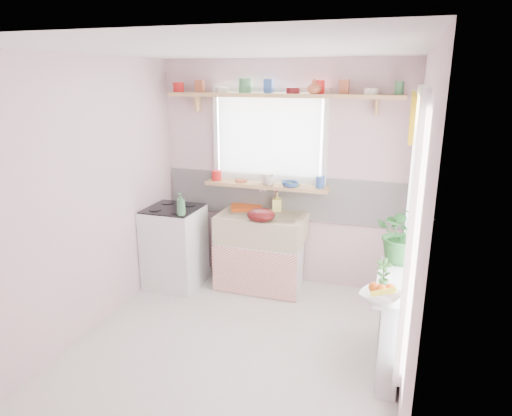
% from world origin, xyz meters
% --- Properties ---
extents(room, '(3.20, 3.20, 3.20)m').
position_xyz_m(room, '(0.66, 0.86, 1.37)').
color(room, silver).
rests_on(room, ground).
extents(sink_unit, '(0.95, 0.65, 1.11)m').
position_xyz_m(sink_unit, '(-0.15, 1.29, 0.43)').
color(sink_unit, white).
rests_on(sink_unit, ground).
extents(cooker, '(0.58, 0.58, 0.93)m').
position_xyz_m(cooker, '(-1.10, 1.05, 0.46)').
color(cooker, white).
rests_on(cooker, ground).
extents(radiator_ledge, '(0.22, 0.95, 0.78)m').
position_xyz_m(radiator_ledge, '(1.30, 0.20, 0.40)').
color(radiator_ledge, white).
rests_on(radiator_ledge, ground).
extents(windowsill, '(1.40, 0.22, 0.04)m').
position_xyz_m(windowsill, '(-0.15, 1.48, 1.14)').
color(windowsill, tan).
rests_on(windowsill, room).
extents(pine_shelf, '(2.52, 0.24, 0.04)m').
position_xyz_m(pine_shelf, '(0.00, 1.47, 2.12)').
color(pine_shelf, tan).
rests_on(pine_shelf, room).
extents(shelf_crockery, '(2.47, 0.11, 0.12)m').
position_xyz_m(shelf_crockery, '(-0.02, 1.47, 2.19)').
color(shelf_crockery, red).
rests_on(shelf_crockery, pine_shelf).
extents(sill_crockery, '(1.35, 0.11, 0.12)m').
position_xyz_m(sill_crockery, '(-0.15, 1.48, 1.22)').
color(sill_crockery, red).
rests_on(sill_crockery, windowsill).
extents(dish_tray, '(0.42, 0.37, 0.03)m').
position_xyz_m(dish_tray, '(-0.39, 1.48, 0.87)').
color(dish_tray, '#E95214').
rests_on(dish_tray, sink_unit).
extents(colander, '(0.34, 0.34, 0.13)m').
position_xyz_m(colander, '(-0.09, 1.10, 0.92)').
color(colander, '#570E10').
rests_on(colander, sink_unit).
extents(jade_plant, '(0.52, 0.47, 0.52)m').
position_xyz_m(jade_plant, '(1.33, 0.60, 1.03)').
color(jade_plant, '#255C26').
rests_on(jade_plant, radiator_ledge).
extents(fruit_bowl, '(0.36, 0.36, 0.07)m').
position_xyz_m(fruit_bowl, '(1.21, -0.20, 0.81)').
color(fruit_bowl, silver).
rests_on(fruit_bowl, radiator_ledge).
extents(herb_pot, '(0.14, 0.10, 0.23)m').
position_xyz_m(herb_pot, '(1.21, 0.04, 0.89)').
color(herb_pot, '#316528').
rests_on(herb_pot, radiator_ledge).
extents(soap_bottle_sink, '(0.11, 0.12, 0.21)m').
position_xyz_m(soap_bottle_sink, '(-0.03, 1.50, 0.96)').
color(soap_bottle_sink, '#F8F36E').
rests_on(soap_bottle_sink, sink_unit).
extents(sill_cup, '(0.16, 0.16, 0.11)m').
position_xyz_m(sill_cup, '(-0.11, 1.42, 1.21)').
color(sill_cup, beige).
rests_on(sill_cup, windowsill).
extents(sill_bowl, '(0.22, 0.22, 0.06)m').
position_xyz_m(sill_bowl, '(0.13, 1.42, 1.19)').
color(sill_bowl, '#304F9E').
rests_on(sill_bowl, windowsill).
extents(shelf_vase, '(0.17, 0.17, 0.15)m').
position_xyz_m(shelf_vase, '(0.36, 1.41, 2.21)').
color(shelf_vase, '#AC5434').
rests_on(shelf_vase, pine_shelf).
extents(cooker_bottle, '(0.12, 0.12, 0.24)m').
position_xyz_m(cooker_bottle, '(-0.88, 0.83, 1.04)').
color(cooker_bottle, '#3E7C4D').
rests_on(cooker_bottle, cooker).
extents(fruit, '(0.20, 0.14, 0.10)m').
position_xyz_m(fruit, '(1.22, -0.19, 0.87)').
color(fruit, '#DC5612').
rests_on(fruit, fruit_bowl).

